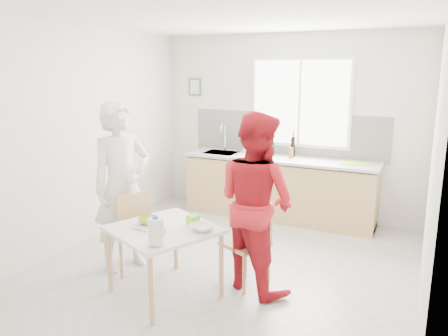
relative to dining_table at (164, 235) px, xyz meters
The scene contains 21 objects.
ground 0.98m from the dining_table, 68.19° to the left, with size 4.50×4.50×0.00m, color #B7B7B2.
room_shell 1.28m from the dining_table, 68.19° to the left, with size 4.50×4.50×4.50m.
window 3.17m from the dining_table, 80.65° to the left, with size 1.50×0.06×1.30m.
backsplash 3.02m from the dining_table, 84.52° to the left, with size 3.00×0.02×0.65m, color white.
picture_frame 3.45m from the dining_table, 113.32° to the left, with size 0.22×0.03×0.28m.
kitchen_counter 2.68m from the dining_table, 84.01° to the left, with size 2.84×0.64×1.37m.
dining_table is the anchor object (origin of this frame).
chair_left 0.69m from the dining_table, 155.70° to the left, with size 0.56×0.56×0.91m.
chair_far 0.90m from the dining_table, 42.48° to the left, with size 0.53×0.53×0.87m.
person_white 0.87m from the dining_table, 155.70° to the left, with size 0.68×0.44×1.86m, color white.
person_red 0.95m from the dining_table, 35.44° to the left, with size 0.87×0.68×1.79m, color red.
bowl_green 0.23m from the dining_table, 169.74° to the left, with size 0.20×0.20×0.06m, color #89B529.
bowl_white 0.40m from the dining_table, 15.51° to the left, with size 0.23×0.23×0.06m, color white.
milk_jug 0.47m from the dining_table, 65.03° to the right, with size 0.19×0.14×0.25m.
green_box 0.32m from the dining_table, 46.05° to the left, with size 0.10×0.10×0.09m, color #7DD932.
spoon 0.25m from the dining_table, 134.28° to the right, with size 0.01×0.01×0.16m, color #A5A5AA.
cutting_board 3.02m from the dining_table, 63.29° to the left, with size 0.35×0.25×0.01m, color #AED631.
wine_bottle_a 2.82m from the dining_table, 87.48° to the left, with size 0.07×0.07×0.32m, color black.
wine_bottle_b 2.88m from the dining_table, 81.19° to the left, with size 0.07×0.07×0.30m, color black.
jar_amber 2.72m from the dining_table, 80.30° to the left, with size 0.06×0.06×0.16m, color brown.
soap_bottle 2.90m from the dining_table, 96.48° to the left, with size 0.09×0.10×0.21m, color #999999.
Camera 1 is at (1.93, -4.04, 2.17)m, focal length 35.00 mm.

